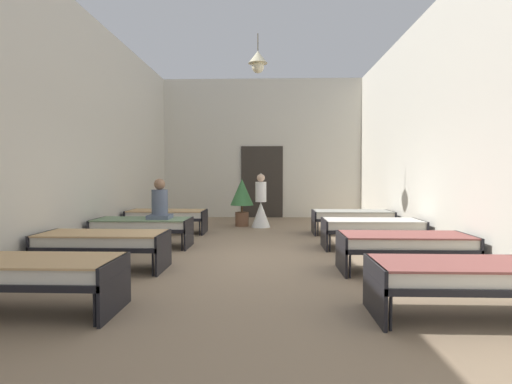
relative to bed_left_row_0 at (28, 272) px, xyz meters
The scene contains 13 objects.
ground_plane 3.68m from the bed_left_row_0, 51.43° to the left, with size 7.25×13.78×0.10m, color #8C755B.
room_shell 5.21m from the bed_left_row_0, 62.08° to the left, with size 7.05×13.38×4.66m.
bed_left_row_0 is the anchor object (origin of this frame).
bed_right_row_0 4.55m from the bed_left_row_0, ahead, with size 1.90×0.84×0.57m.
bed_left_row_1 1.90m from the bed_left_row_0, 90.00° to the left, with size 1.90×0.84×0.57m.
bed_right_row_1 4.93m from the bed_left_row_0, 22.68° to the left, with size 1.90×0.84×0.57m.
bed_left_row_2 3.80m from the bed_left_row_0, 90.00° to the left, with size 1.90×0.84×0.57m.
bed_right_row_2 5.92m from the bed_left_row_0, 39.89° to the left, with size 1.90×0.84×0.57m.
bed_left_row_3 5.70m from the bed_left_row_0, 90.00° to the left, with size 1.90×0.84×0.57m.
bed_right_row_3 7.29m from the bed_left_row_0, 51.43° to the left, with size 1.90×0.84×0.57m.
nurse_near_aisle 7.26m from the bed_left_row_0, 71.60° to the left, with size 0.52×0.52×1.49m.
patient_seated_primary 3.84m from the bed_left_row_0, 84.73° to the left, with size 0.44×0.44×0.80m.
potted_plant 7.33m from the bed_left_row_0, 76.11° to the left, with size 0.65×0.65×1.33m.
Camera 1 is at (0.28, -6.93, 1.46)m, focal length 28.08 mm.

